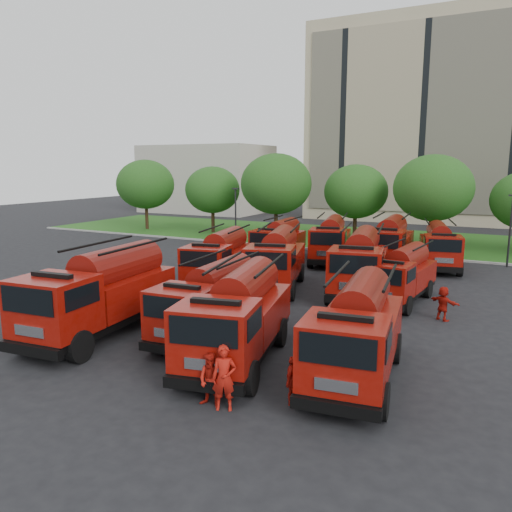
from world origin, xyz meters
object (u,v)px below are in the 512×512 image
at_px(fire_truck_8, 279,240).
at_px(firefighter_4, 201,290).
at_px(fire_truck_6, 360,263).
at_px(firefighter_1, 212,406).
at_px(firefighter_2, 292,404).
at_px(firefighter_3, 371,338).
at_px(fire_truck_1, 211,300).
at_px(firefighter_5, 442,320).
at_px(fire_truck_4, 220,258).
at_px(firefighter_0, 225,409).
at_px(fire_truck_0, 101,293).
at_px(fire_truck_2, 238,316).
at_px(fire_truck_10, 389,243).
at_px(fire_truck_3, 357,331).
at_px(fire_truck_5, 277,259).
at_px(fire_truck_9, 331,240).
at_px(fire_truck_7, 401,275).
at_px(fire_truck_11, 439,246).

distance_m(fire_truck_8, firefighter_4, 10.77).
xyz_separation_m(fire_truck_6, firefighter_1, (-0.35, -15.03, -1.77)).
height_order(firefighter_2, firefighter_3, firefighter_3).
bearing_deg(fire_truck_1, firefighter_5, 34.31).
bearing_deg(fire_truck_4, firefighter_5, -17.69).
height_order(fire_truck_6, firefighter_0, fire_truck_6).
xyz_separation_m(fire_truck_0, firefighter_2, (9.71, -2.24, -1.81)).
xyz_separation_m(fire_truck_2, firefighter_2, (3.13, -2.34, -1.68)).
distance_m(fire_truck_2, firefighter_4, 10.87).
bearing_deg(firefighter_2, fire_truck_10, 1.36).
relative_size(fire_truck_3, firefighter_3, 3.79).
xyz_separation_m(fire_truck_5, firefighter_4, (-3.64, -2.53, -1.70)).
xyz_separation_m(fire_truck_3, fire_truck_4, (-10.99, 9.43, -0.02)).
xyz_separation_m(fire_truck_10, firefighter_5, (4.97, -11.32, -1.74)).
height_order(firefighter_4, firefighter_5, firefighter_4).
bearing_deg(fire_truck_6, fire_truck_10, 81.79).
distance_m(fire_truck_9, fire_truck_10, 4.26).
relative_size(fire_truck_6, firefighter_4, 4.29).
distance_m(fire_truck_2, fire_truck_9, 20.05).
height_order(fire_truck_3, fire_truck_5, fire_truck_5).
relative_size(fire_truck_4, fire_truck_6, 0.92).
bearing_deg(firefighter_1, fire_truck_6, 87.65).
height_order(fire_truck_10, firefighter_0, fire_truck_10).
bearing_deg(firefighter_3, fire_truck_7, -118.40).
distance_m(firefighter_0, firefighter_2, 2.05).
bearing_deg(firefighter_3, fire_truck_1, -5.02).
relative_size(fire_truck_9, firefighter_5, 4.67).
bearing_deg(firefighter_0, fire_truck_1, 100.48).
xyz_separation_m(fire_truck_10, firefighter_1, (-0.13, -23.37, -1.74)).
bearing_deg(firefighter_2, firefighter_1, 116.43).
bearing_deg(fire_truck_2, fire_truck_3, -6.43).
height_order(firefighter_2, firefighter_4, firefighter_4).
relative_size(firefighter_2, firefighter_5, 0.94).
height_order(fire_truck_3, fire_truck_8, fire_truck_3).
relative_size(fire_truck_1, fire_truck_6, 0.86).
height_order(fire_truck_10, firefighter_4, fire_truck_10).
xyz_separation_m(fire_truck_3, firefighter_4, (-11.27, 7.74, -1.64)).
bearing_deg(firefighter_3, fire_truck_0, -5.08).
xyz_separation_m(fire_truck_7, fire_truck_11, (0.64, 10.08, 0.10)).
xyz_separation_m(firefighter_0, firefighter_3, (2.35, 8.06, 0.00)).
relative_size(fire_truck_6, fire_truck_11, 1.13).
relative_size(fire_truck_6, firefighter_0, 4.07).
height_order(firefighter_1, firefighter_2, firefighter_1).
bearing_deg(fire_truck_11, fire_truck_4, -147.08).
relative_size(fire_truck_5, fire_truck_8, 1.17).
xyz_separation_m(fire_truck_2, fire_truck_9, (-3.10, 19.81, -0.04)).
xyz_separation_m(fire_truck_7, firefighter_2, (-0.62, -13.25, -1.45)).
bearing_deg(fire_truck_4, fire_truck_9, 58.56).
height_order(fire_truck_3, fire_truck_6, fire_truck_6).
height_order(fire_truck_11, firefighter_0, fire_truck_11).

